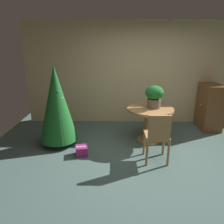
{
  "coord_description": "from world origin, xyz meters",
  "views": [
    {
      "loc": [
        -0.67,
        -3.37,
        2.06
      ],
      "look_at": [
        -0.73,
        0.48,
        0.82
      ],
      "focal_mm": 34.14,
      "sensor_mm": 36.0,
      "label": 1
    }
  ],
  "objects_px": {
    "round_dining_table": "(150,119)",
    "gift_box_purple": "(82,151)",
    "holiday_tree": "(57,104)",
    "wooden_cabinet": "(210,107)",
    "flower_vase": "(154,95)",
    "wooden_chair_near": "(157,135)"
  },
  "relations": [
    {
      "from": "round_dining_table",
      "to": "flower_vase",
      "type": "relative_size",
      "value": 2.06
    },
    {
      "from": "round_dining_table",
      "to": "wooden_cabinet",
      "type": "xyz_separation_m",
      "value": [
        1.6,
        0.78,
        0.04
      ]
    },
    {
      "from": "wooden_cabinet",
      "to": "holiday_tree",
      "type": "bearing_deg",
      "value": -164.9
    },
    {
      "from": "round_dining_table",
      "to": "flower_vase",
      "type": "distance_m",
      "value": 0.52
    },
    {
      "from": "flower_vase",
      "to": "wooden_cabinet",
      "type": "relative_size",
      "value": 0.43
    },
    {
      "from": "round_dining_table",
      "to": "wooden_cabinet",
      "type": "height_order",
      "value": "wooden_cabinet"
    },
    {
      "from": "round_dining_table",
      "to": "wooden_chair_near",
      "type": "bearing_deg",
      "value": -90.0
    },
    {
      "from": "flower_vase",
      "to": "holiday_tree",
      "type": "xyz_separation_m",
      "value": [
        -2.01,
        -0.2,
        -0.14
      ]
    },
    {
      "from": "holiday_tree",
      "to": "gift_box_purple",
      "type": "distance_m",
      "value": 1.08
    },
    {
      "from": "gift_box_purple",
      "to": "wooden_cabinet",
      "type": "xyz_separation_m",
      "value": [
        2.99,
        1.43,
        0.47
      ]
    },
    {
      "from": "holiday_tree",
      "to": "wooden_cabinet",
      "type": "xyz_separation_m",
      "value": [
        3.54,
        0.95,
        -0.33
      ]
    },
    {
      "from": "round_dining_table",
      "to": "gift_box_purple",
      "type": "distance_m",
      "value": 1.59
    },
    {
      "from": "flower_vase",
      "to": "holiday_tree",
      "type": "distance_m",
      "value": 2.02
    },
    {
      "from": "wooden_cabinet",
      "to": "gift_box_purple",
      "type": "bearing_deg",
      "value": -154.43
    },
    {
      "from": "holiday_tree",
      "to": "gift_box_purple",
      "type": "height_order",
      "value": "holiday_tree"
    },
    {
      "from": "wooden_chair_near",
      "to": "wooden_cabinet",
      "type": "relative_size",
      "value": 0.84
    },
    {
      "from": "wooden_chair_near",
      "to": "wooden_cabinet",
      "type": "height_order",
      "value": "wooden_cabinet"
    },
    {
      "from": "flower_vase",
      "to": "gift_box_purple",
      "type": "relative_size",
      "value": 1.85
    },
    {
      "from": "round_dining_table",
      "to": "flower_vase",
      "type": "height_order",
      "value": "flower_vase"
    },
    {
      "from": "holiday_tree",
      "to": "wooden_cabinet",
      "type": "relative_size",
      "value": 1.49
    },
    {
      "from": "round_dining_table",
      "to": "holiday_tree",
      "type": "xyz_separation_m",
      "value": [
        -1.94,
        -0.18,
        0.37
      ]
    },
    {
      "from": "round_dining_table",
      "to": "wooden_chair_near",
      "type": "height_order",
      "value": "wooden_chair_near"
    }
  ]
}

